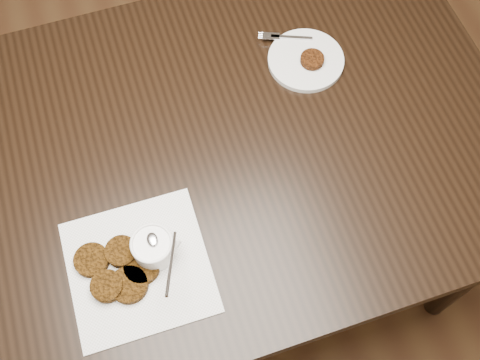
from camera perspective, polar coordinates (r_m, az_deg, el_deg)
name	(u,v)px	position (r m, az deg, el deg)	size (l,w,h in m)	color
floor	(220,310)	(1.90, -1.99, -12.59)	(4.00, 4.00, 0.00)	#51331B
table	(209,216)	(1.59, -3.08, -3.54)	(1.39, 0.89, 0.75)	black
napkin	(139,267)	(1.16, -9.86, -8.38)	(0.27, 0.27, 0.00)	white
sauce_ramekin	(151,242)	(1.11, -8.68, -6.04)	(0.11, 0.11, 0.12)	white
patty_cluster	(124,273)	(1.15, -11.22, -8.86)	(0.22, 0.22, 0.02)	#65390D
plate_with_patty	(306,58)	(1.38, 6.47, 11.72)	(0.18, 0.18, 0.03)	silver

